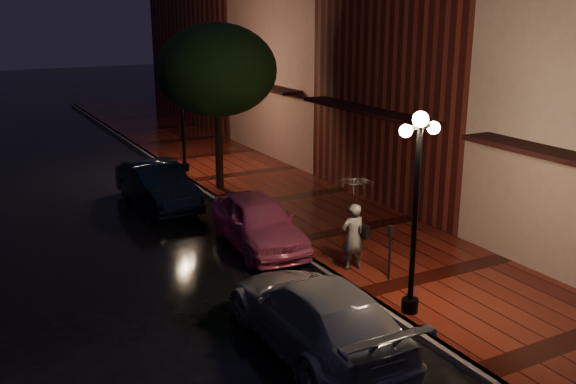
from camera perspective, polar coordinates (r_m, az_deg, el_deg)
ground at (r=17.88m, az=-0.33°, el=-4.92°), size 120.00×120.00×0.00m
sidewalk at (r=18.95m, az=5.68°, el=-3.52°), size 4.50×60.00×0.15m
curb at (r=17.85m, az=-0.33°, el=-4.70°), size 0.25×60.00×0.15m
storefront_mid at (r=22.40m, az=13.49°, el=13.34°), size 5.00×8.00×11.00m
storefront_far at (r=28.91m, az=2.54°, el=12.29°), size 5.00×8.00×9.00m
storefront_extra at (r=37.79m, az=-5.53°, el=13.88°), size 5.00×12.00×10.00m
streetlamp_near at (r=13.29m, az=11.29°, el=-0.88°), size 0.96×0.36×4.31m
streetlamp_far at (r=25.38m, az=-9.38°, el=7.24°), size 0.96×0.36×4.31m
street_tree at (r=22.48m, az=-6.33°, el=10.47°), size 4.16×4.16×5.80m
pink_car at (r=17.70m, az=-2.64°, el=-2.66°), size 2.10×4.40×1.45m
navy_car at (r=21.76m, az=-11.54°, el=0.63°), size 1.75×4.51×1.46m
silver_car at (r=12.57m, az=2.53°, el=-10.83°), size 2.16×5.03×1.44m
woman_with_umbrella at (r=15.63m, az=5.89°, el=-1.50°), size 0.98×1.00×2.36m
parking_meter at (r=15.37m, az=9.05°, el=-4.85°), size 0.13×0.11×1.35m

